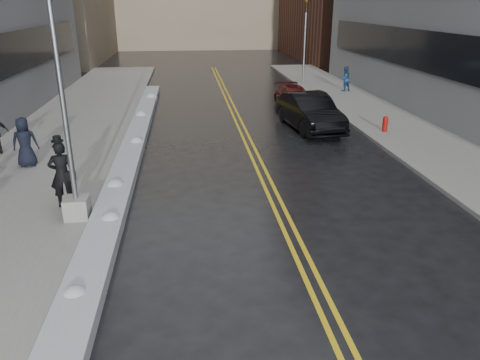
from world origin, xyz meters
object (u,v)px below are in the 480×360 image
object	(u,v)px
pedestrian_fedora	(62,174)
car_black	(309,112)
traffic_signal	(305,38)
car_maroon	(294,97)
lamppost	(67,135)
pedestrian_c	(25,142)
pedestrian_east	(345,79)
fire_hydrant	(385,123)

from	to	relation	value
pedestrian_fedora	car_black	xyz separation A→B (m)	(9.56, 8.52, -0.28)
traffic_signal	car_maroon	distance (m)	8.43
traffic_signal	pedestrian_fedora	world-z (taller)	traffic_signal
traffic_signal	car_maroon	size ratio (longest dim) A/B	1.42
lamppost	traffic_signal	distance (m)	24.98
pedestrian_c	pedestrian_east	world-z (taller)	pedestrian_c
fire_hydrant	pedestrian_c	xyz separation A→B (m)	(-15.05, -3.23, 0.51)
car_black	pedestrian_east	bearing A→B (deg)	55.29
lamppost	pedestrian_east	xyz separation A→B (m)	(13.86, 18.59, -1.57)
car_maroon	car_black	bearing A→B (deg)	-97.45
pedestrian_c	car_maroon	bearing A→B (deg)	-149.60
pedestrian_east	car_maroon	xyz separation A→B (m)	(-4.43, -4.18, -0.35)
lamppost	pedestrian_c	world-z (taller)	lamppost
pedestrian_c	pedestrian_east	xyz separation A→B (m)	(16.61, 13.82, -0.10)
pedestrian_east	pedestrian_fedora	bearing A→B (deg)	33.23
car_black	car_maroon	distance (m)	5.04
fire_hydrant	car_black	distance (m)	3.56
fire_hydrant	pedestrian_east	size ratio (longest dim) A/B	0.45
lamppost	car_maroon	distance (m)	17.33
pedestrian_c	car_black	world-z (taller)	pedestrian_c
pedestrian_east	pedestrian_c	bearing A→B (deg)	22.07
fire_hydrant	car_maroon	xyz separation A→B (m)	(-2.88, 6.41, 0.06)
pedestrian_c	traffic_signal	bearing A→B (deg)	-138.15
lamppost	car_black	distance (m)	13.14
traffic_signal	car_maroon	world-z (taller)	traffic_signal
lamppost	pedestrian_fedora	bearing A→B (deg)	120.86
pedestrian_east	car_maroon	distance (m)	6.10
fire_hydrant	pedestrian_c	bearing A→B (deg)	-167.90
traffic_signal	pedestrian_fedora	size ratio (longest dim) A/B	3.03
fire_hydrant	traffic_signal	size ratio (longest dim) A/B	0.12
car_black	pedestrian_c	bearing A→B (deg)	-165.65
traffic_signal	pedestrian_fedora	xyz separation A→B (m)	(-12.32, -21.12, -2.26)
pedestrian_c	lamppost	bearing A→B (deg)	111.95
pedestrian_c	car_maroon	xyz separation A→B (m)	(12.17, 9.64, -0.45)
pedestrian_fedora	pedestrian_east	world-z (taller)	pedestrian_fedora
pedestrian_east	car_maroon	size ratio (longest dim) A/B	0.39
fire_hydrant	pedestrian_c	world-z (taller)	pedestrian_c
lamppost	traffic_signal	bearing A→B (deg)	61.79
traffic_signal	car_maroon	bearing A→B (deg)	-107.39
fire_hydrant	pedestrian_fedora	xyz separation A→B (m)	(-12.82, -7.12, 0.59)
car_black	car_maroon	bearing A→B (deg)	78.51
lamppost	pedestrian_c	bearing A→B (deg)	119.92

